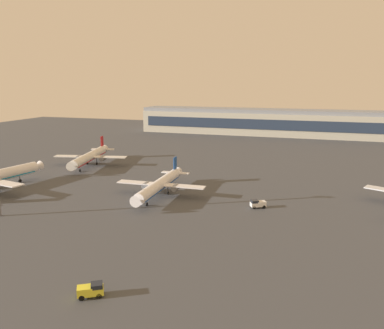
# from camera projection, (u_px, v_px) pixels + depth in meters

# --- Properties ---
(ground_plane) EXTENTS (416.00, 416.00, 0.00)m
(ground_plane) POSITION_uv_depth(u_px,v_px,m) (156.00, 196.00, 115.34)
(ground_plane) COLOR #424449
(terminal_building) EXTENTS (191.79, 22.40, 16.40)m
(terminal_building) POSITION_uv_depth(u_px,v_px,m) (289.00, 123.00, 241.57)
(terminal_building) COLOR #B2AD99
(terminal_building) RESTS_ON ground
(airplane_mid_apron) EXTENTS (27.59, 35.48, 9.11)m
(airplane_mid_apron) POSITION_uv_depth(u_px,v_px,m) (160.00, 184.00, 115.44)
(airplane_mid_apron) COLOR white
(airplane_mid_apron) RESTS_ON ground
(airplane_near_gate) EXTENTS (29.97, 38.26, 9.89)m
(airplane_near_gate) POSITION_uv_depth(u_px,v_px,m) (90.00, 157.00, 156.50)
(airplane_near_gate) COLOR silver
(airplane_near_gate) RESTS_ON ground
(maintenance_van) EXTENTS (4.55, 3.83, 2.25)m
(maintenance_van) POSITION_uv_depth(u_px,v_px,m) (91.00, 290.00, 61.43)
(maintenance_van) COLOR yellow
(maintenance_van) RESTS_ON ground
(cargo_loader) EXTENTS (4.58, 3.66, 2.25)m
(cargo_loader) POSITION_uv_depth(u_px,v_px,m) (258.00, 204.00, 104.57)
(cargo_loader) COLOR white
(cargo_loader) RESTS_ON ground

